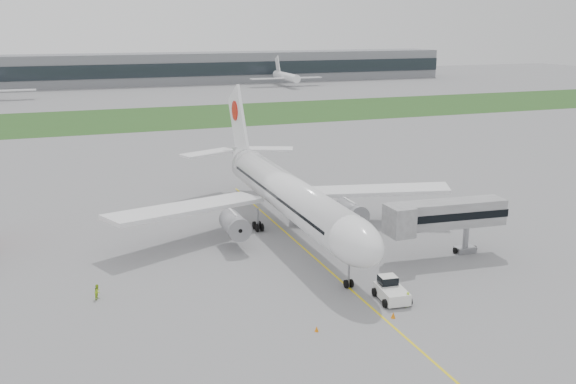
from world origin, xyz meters
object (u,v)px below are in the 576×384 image
object	(u,v)px
airliner	(285,192)
pushback_tug	(391,290)
jet_bridge	(440,216)
ground_crew_near	(407,299)

from	to	relation	value
airliner	pushback_tug	world-z (taller)	airliner
jet_bridge	ground_crew_near	xyz separation A→B (m)	(-10.66, -11.06, -4.43)
jet_bridge	pushback_tug	bearing A→B (deg)	-137.34
airliner	ground_crew_near	size ratio (longest dim) A/B	33.56
pushback_tug	jet_bridge	xyz separation A→B (m)	(11.31, 8.82, 4.21)
airliner	ground_crew_near	xyz separation A→B (m)	(3.40, -26.25, -4.86)
airliner	jet_bridge	size ratio (longest dim) A/B	3.50
airliner	jet_bridge	bearing A→B (deg)	-47.21
airliner	ground_crew_near	world-z (taller)	airliner
airliner	jet_bridge	xyz separation A→B (m)	(14.06, -15.19, -0.43)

